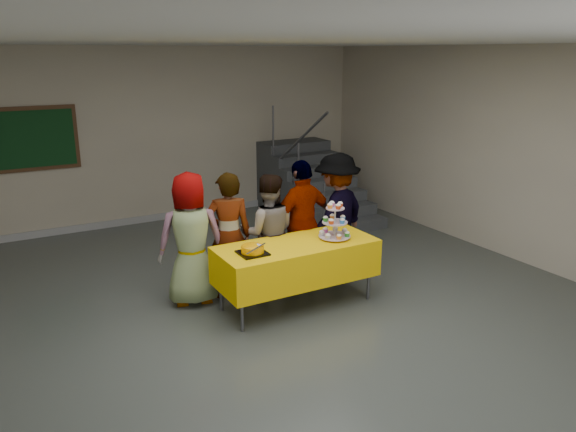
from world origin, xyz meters
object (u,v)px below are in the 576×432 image
at_px(bake_table, 296,261).
at_px(schoolchild_b, 228,236).
at_px(staircase, 309,187).
at_px(noticeboard, 34,139).
at_px(bear_cake, 253,249).
at_px(schoolchild_d, 303,223).
at_px(cupcake_stand, 335,224).
at_px(schoolchild_e, 336,215).
at_px(schoolchild_c, 268,233).
at_px(schoolchild_a, 191,239).

height_order(bake_table, schoolchild_b, schoolchild_b).
relative_size(staircase, noticeboard, 1.85).
relative_size(bear_cake, schoolchild_d, 0.22).
xyz_separation_m(cupcake_stand, schoolchild_e, (0.49, 0.68, -0.12)).
relative_size(cupcake_stand, schoolchild_b, 0.29).
distance_m(bear_cake, schoolchild_c, 0.84).
relative_size(bake_table, schoolchild_d, 1.16).
height_order(bear_cake, schoolchild_b, schoolchild_b).
height_order(schoolchild_a, schoolchild_e, schoolchild_e).
relative_size(schoolchild_a, schoolchild_d, 0.98).
height_order(schoolchild_c, schoolchild_d, schoolchild_d).
xyz_separation_m(cupcake_stand, schoolchild_d, (-0.07, 0.61, -0.13)).
distance_m(bake_table, schoolchild_c, 0.62).
xyz_separation_m(schoolchild_d, staircase, (1.82, 2.82, -0.32)).
bearing_deg(schoolchild_d, cupcake_stand, 88.44).
xyz_separation_m(cupcake_stand, staircase, (1.75, 3.44, -0.45)).
bearing_deg(schoolchild_e, schoolchild_c, -19.56).
relative_size(cupcake_stand, schoolchild_a, 0.28).
xyz_separation_m(schoolchild_a, schoolchild_b, (0.45, -0.05, -0.02)).
bearing_deg(bear_cake, noticeboard, 111.33).
height_order(schoolchild_e, staircase, staircase).
bearing_deg(schoolchild_a, schoolchild_c, -172.57).
relative_size(schoolchild_a, schoolchild_e, 0.97).
bearing_deg(schoolchild_a, staircase, -127.59).
bearing_deg(schoolchild_b, schoolchild_c, -166.91).
height_order(schoolchild_d, staircase, staircase).
distance_m(bake_table, schoolchild_d, 0.74).
height_order(bake_table, schoolchild_e, schoolchild_e).
bearing_deg(schoolchild_b, bake_table, 150.78).
height_order(schoolchild_a, schoolchild_d, schoolchild_d).
xyz_separation_m(schoolchild_e, noticeboard, (-3.24, 3.59, 0.78)).
distance_m(bear_cake, schoolchild_e, 1.71).
height_order(schoolchild_b, schoolchild_d, schoolchild_d).
bearing_deg(schoolchild_e, bear_cake, 1.92).
height_order(bake_table, staircase, staircase).
xyz_separation_m(schoolchild_e, staircase, (1.26, 2.76, -0.33)).
bearing_deg(schoolchild_a, cupcake_stand, 167.05).
bearing_deg(staircase, cupcake_stand, -116.97).
height_order(cupcake_stand, bear_cake, cupcake_stand).
height_order(bake_table, bear_cake, bear_cake).
bearing_deg(cupcake_stand, noticeboard, 122.75).
bearing_deg(bear_cake, schoolchild_b, 88.83).
distance_m(bear_cake, schoolchild_a, 0.86).
height_order(schoolchild_c, staircase, staircase).
distance_m(schoolchild_b, schoolchild_d, 1.00).
bearing_deg(schoolchild_c, bake_table, 120.23).
bearing_deg(schoolchild_d, staircase, -130.96).
bearing_deg(staircase, schoolchild_a, -140.40).
height_order(cupcake_stand, schoolchild_b, schoolchild_b).
distance_m(schoolchild_a, schoolchild_e, 2.01).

